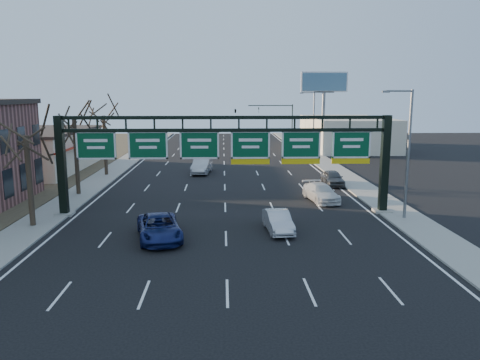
{
  "coord_description": "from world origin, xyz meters",
  "views": [
    {
      "loc": [
        -0.15,
        -25.48,
        8.67
      ],
      "look_at": [
        0.94,
        4.3,
        3.2
      ],
      "focal_mm": 35.0,
      "sensor_mm": 36.0,
      "label": 1
    }
  ],
  "objects_px": {
    "car_silver_sedan": "(278,221)",
    "car_white_wagon": "(321,193)",
    "sign_gantry": "(227,151)",
    "car_blue_suv": "(159,227)"
  },
  "relations": [
    {
      "from": "sign_gantry",
      "to": "car_blue_suv",
      "type": "height_order",
      "value": "sign_gantry"
    },
    {
      "from": "car_blue_suv",
      "to": "car_silver_sedan",
      "type": "height_order",
      "value": "car_blue_suv"
    },
    {
      "from": "car_silver_sedan",
      "to": "car_white_wagon",
      "type": "relative_size",
      "value": 0.84
    },
    {
      "from": "car_blue_suv",
      "to": "sign_gantry",
      "type": "bearing_deg",
      "value": 42.59
    },
    {
      "from": "sign_gantry",
      "to": "car_white_wagon",
      "type": "bearing_deg",
      "value": 26.84
    },
    {
      "from": "sign_gantry",
      "to": "car_blue_suv",
      "type": "distance_m",
      "value": 8.31
    },
    {
      "from": "car_blue_suv",
      "to": "car_silver_sedan",
      "type": "bearing_deg",
      "value": -2.2
    },
    {
      "from": "car_blue_suv",
      "to": "car_white_wagon",
      "type": "relative_size",
      "value": 1.09
    },
    {
      "from": "car_blue_suv",
      "to": "car_white_wagon",
      "type": "height_order",
      "value": "car_blue_suv"
    },
    {
      "from": "car_blue_suv",
      "to": "car_silver_sedan",
      "type": "distance_m",
      "value": 7.5
    }
  ]
}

